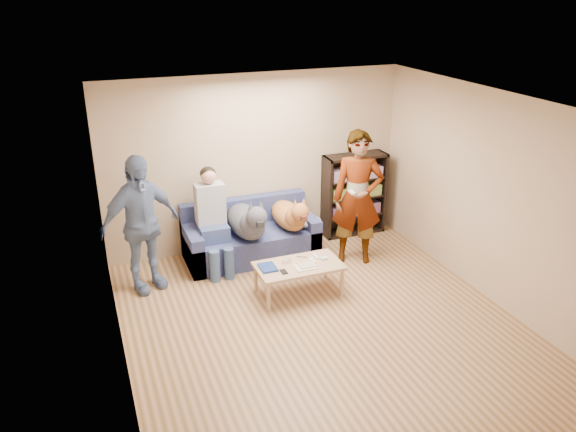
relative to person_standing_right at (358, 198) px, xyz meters
name	(u,v)px	position (x,y,z in m)	size (l,w,h in m)	color
ground	(325,327)	(-1.14, -1.44, -0.96)	(5.00, 5.00, 0.00)	brown
ceiling	(331,107)	(-1.14, -1.44, 1.64)	(5.00, 5.00, 0.00)	white
wall_back	(256,162)	(-1.14, 1.06, 0.34)	(4.50, 4.50, 0.00)	tan
wall_front	(477,359)	(-1.14, -3.94, 0.34)	(4.50, 4.50, 0.00)	tan
wall_left	(113,260)	(-3.39, -1.44, 0.34)	(5.00, 5.00, 0.00)	tan
wall_right	(495,199)	(1.11, -1.44, 0.34)	(5.00, 5.00, 0.00)	tan
blanket	(308,221)	(-0.55, 0.47, -0.46)	(0.40, 0.34, 0.14)	#A0A0A5
person_standing_right	(358,198)	(0.00, 0.00, 0.00)	(0.70, 0.46, 1.92)	gray
person_standing_left	(140,224)	(-2.95, 0.26, -0.05)	(1.07, 0.45, 1.82)	#6880A7
held_controller	(352,192)	(-0.20, -0.20, 0.18)	(0.04, 0.13, 0.03)	white
notebook_blue	(268,267)	(-1.53, -0.56, -0.53)	(0.20, 0.26, 0.03)	navy
papers	(305,267)	(-1.08, -0.71, -0.53)	(0.26, 0.20, 0.01)	silver
magazine	(307,265)	(-1.05, -0.69, -0.52)	(0.22, 0.17, 0.01)	#B3A98F
camera_silver	(287,260)	(-1.25, -0.49, -0.51)	(0.11, 0.06, 0.05)	silver
controller_a	(316,257)	(-0.85, -0.51, -0.52)	(0.04, 0.13, 0.03)	white
controller_b	(324,258)	(-0.77, -0.59, -0.52)	(0.09, 0.06, 0.03)	silver
headphone_cup_a	(314,262)	(-0.93, -0.63, -0.53)	(0.07, 0.07, 0.02)	silver
headphone_cup_b	(311,259)	(-0.93, -0.55, -0.53)	(0.07, 0.07, 0.02)	white
pen_orange	(302,270)	(-1.15, -0.77, -0.54)	(0.01, 0.01, 0.14)	orange
pen_black	(302,257)	(-1.01, -0.43, -0.54)	(0.01, 0.01, 0.14)	black
wallet	(284,272)	(-1.38, -0.73, -0.53)	(0.07, 0.12, 0.01)	black
sofa	(250,239)	(-1.39, 0.66, -0.68)	(1.90, 0.85, 0.82)	#515B93
person_seated	(212,216)	(-1.96, 0.53, -0.19)	(0.40, 0.73, 1.47)	#3B4983
dog_gray	(248,221)	(-1.48, 0.42, -0.29)	(0.47, 1.28, 0.68)	#45474E
dog_tan	(290,215)	(-0.83, 0.47, -0.32)	(0.41, 1.17, 0.60)	#BB6E39
coffee_table	(299,268)	(-1.13, -0.61, -0.59)	(1.10, 0.60, 0.42)	tan
bookshelf	(354,193)	(0.41, 0.89, -0.28)	(1.00, 0.34, 1.30)	black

